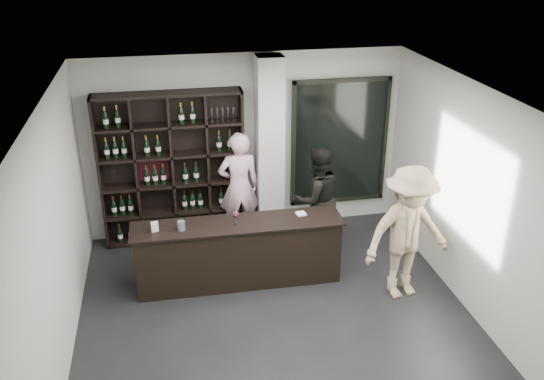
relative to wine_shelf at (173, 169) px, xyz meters
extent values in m
cube|color=black|center=(1.15, -2.57, -1.20)|extent=(5.00, 5.50, 0.01)
cube|color=silver|center=(1.50, -0.10, 0.25)|extent=(0.40, 0.40, 2.90)
cube|color=black|center=(2.70, 0.12, 0.20)|extent=(1.60, 0.08, 2.10)
cube|color=black|center=(2.70, 0.12, 0.20)|extent=(1.48, 0.02, 1.98)
cube|color=black|center=(0.80, -1.46, -0.74)|extent=(2.79, 0.52, 0.92)
cube|color=black|center=(0.80, -1.46, -0.27)|extent=(2.87, 0.60, 0.03)
imported|color=#FFC6D3|center=(1.00, -0.17, -0.31)|extent=(0.66, 0.45, 1.78)
imported|color=black|center=(2.10, -0.72, -0.36)|extent=(0.95, 0.82, 1.67)
imported|color=tan|center=(2.94, -2.17, -0.26)|extent=(1.29, 0.85, 1.87)
cylinder|color=#9DAABD|center=(0.04, -1.52, -0.19)|extent=(0.12, 0.12, 0.13)
cube|color=white|center=(1.70, -1.38, -0.25)|extent=(0.14, 0.14, 0.02)
cube|color=white|center=(-0.30, -1.48, -0.19)|extent=(0.10, 0.06, 0.14)
camera|label=1|loc=(-0.07, -8.30, 3.39)|focal=38.00mm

